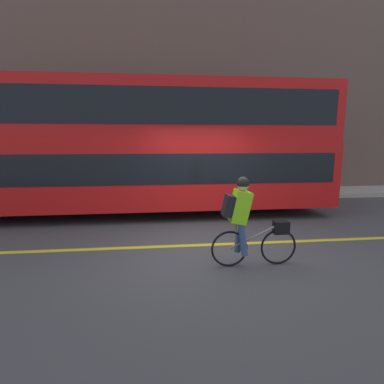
{
  "coord_description": "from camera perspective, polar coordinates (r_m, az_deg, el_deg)",
  "views": [
    {
      "loc": [
        -1.02,
        -5.78,
        2.16
      ],
      "look_at": [
        -0.28,
        0.8,
        1.0
      ],
      "focal_mm": 28.0,
      "sensor_mm": 36.0,
      "label": 1
    }
  ],
  "objects": [
    {
      "name": "sidewalk_curb",
      "position": [
        11.5,
        -1.19,
        -0.53
      ],
      "size": [
        60.0,
        1.86,
        0.14
      ],
      "color": "#A8A399",
      "rests_on": "ground_plane"
    },
    {
      "name": "bus",
      "position": [
        8.84,
        -12.34,
        9.12
      ],
      "size": [
        11.56,
        2.59,
        3.7
      ],
      "color": "black",
      "rests_on": "ground_plane"
    },
    {
      "name": "building_facade",
      "position": [
        12.58,
        -1.74,
        19.84
      ],
      "size": [
        60.0,
        0.3,
        8.65
      ],
      "color": "brown",
      "rests_on": "ground_plane"
    },
    {
      "name": "trash_bin",
      "position": [
        11.35,
        0.18,
        2.12
      ],
      "size": [
        0.48,
        0.48,
        0.95
      ],
      "color": "#194C23",
      "rests_on": "sidewalk_curb"
    },
    {
      "name": "road_center_line",
      "position": [
        6.34,
        3.3,
        -9.98
      ],
      "size": [
        50.0,
        0.14,
        0.01
      ],
      "primitive_type": "cube",
      "color": "yellow",
      "rests_on": "ground_plane"
    },
    {
      "name": "cyclist_on_bike",
      "position": [
        5.16,
        10.19,
        -5.0
      ],
      "size": [
        1.51,
        0.32,
        1.56
      ],
      "color": "black",
      "rests_on": "ground_plane"
    },
    {
      "name": "ground_plane",
      "position": [
        6.26,
        3.44,
        -10.29
      ],
      "size": [
        80.0,
        80.0,
        0.0
      ],
      "primitive_type": "plane",
      "color": "#424244"
    }
  ]
}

